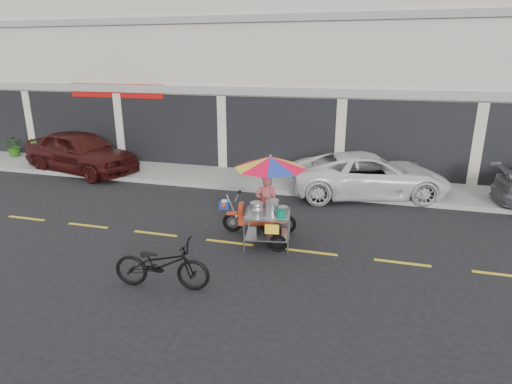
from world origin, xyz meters
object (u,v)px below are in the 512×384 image
(maroon_sedan, at_px, (81,152))
(near_bicycle, at_px, (162,264))
(white_pickup, at_px, (369,175))
(food_vendor_rig, at_px, (268,186))

(maroon_sedan, distance_m, near_bicycle, 10.01)
(white_pickup, relative_size, food_vendor_rig, 2.08)
(maroon_sedan, xyz_separation_m, near_bicycle, (7.10, -7.04, -0.32))
(near_bicycle, relative_size, food_vendor_rig, 0.79)
(white_pickup, relative_size, near_bicycle, 2.62)
(white_pickup, height_order, food_vendor_rig, food_vendor_rig)
(near_bicycle, bearing_deg, maroon_sedan, 37.93)
(white_pickup, xyz_separation_m, food_vendor_rig, (-2.28, -4.30, 0.69))
(maroon_sedan, height_order, white_pickup, maroon_sedan)
(maroon_sedan, relative_size, near_bicycle, 2.53)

